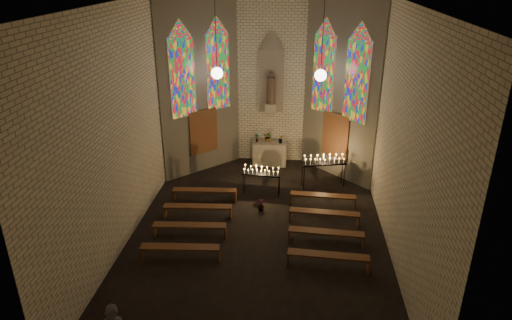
# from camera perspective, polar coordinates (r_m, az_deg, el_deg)

# --- Properties ---
(floor) EXTENTS (12.00, 12.00, 0.00)m
(floor) POSITION_cam_1_polar(r_m,az_deg,el_deg) (14.79, 0.27, -9.10)
(floor) COLOR black
(floor) RESTS_ON ground
(room) EXTENTS (8.22, 12.43, 7.00)m
(room) POSITION_cam_1_polar(r_m,az_deg,el_deg) (16.38, 1.35, 8.45)
(room) COLOR #F4E9CC
(room) RESTS_ON ground
(altar) EXTENTS (1.40, 0.60, 1.00)m
(altar) POSITION_cam_1_polar(r_m,az_deg,el_deg) (19.39, 1.71, 0.83)
(altar) COLOR beige
(altar) RESTS_ON ground
(flower_vase_left) EXTENTS (0.20, 0.15, 0.36)m
(flower_vase_left) POSITION_cam_1_polar(r_m,az_deg,el_deg) (19.20, 0.09, 2.79)
(flower_vase_left) COLOR #4C723F
(flower_vase_left) RESTS_ON altar
(flower_vase_center) EXTENTS (0.49, 0.46, 0.43)m
(flower_vase_center) POSITION_cam_1_polar(r_m,az_deg,el_deg) (19.21, 1.51, 2.91)
(flower_vase_center) COLOR #4C723F
(flower_vase_center) RESTS_ON altar
(flower_vase_right) EXTENTS (0.21, 0.17, 0.38)m
(flower_vase_right) POSITION_cam_1_polar(r_m,az_deg,el_deg) (19.08, 3.15, 2.66)
(flower_vase_right) COLOR #4C723F
(flower_vase_right) RESTS_ON altar
(aisle_flower_pot) EXTENTS (0.30, 0.30, 0.42)m
(aisle_flower_pot) POSITION_cam_1_polar(r_m,az_deg,el_deg) (15.91, 0.61, -5.67)
(aisle_flower_pot) COLOR #4C723F
(aisle_flower_pot) RESTS_ON ground
(votive_stand_left) EXTENTS (1.44, 0.46, 1.04)m
(votive_stand_left) POSITION_cam_1_polar(r_m,az_deg,el_deg) (16.72, 0.67, -1.54)
(votive_stand_left) COLOR black
(votive_stand_left) RESTS_ON ground
(votive_stand_right) EXTENTS (1.73, 0.76, 1.24)m
(votive_stand_right) POSITION_cam_1_polar(r_m,az_deg,el_deg) (17.41, 8.51, -0.14)
(votive_stand_right) COLOR black
(votive_stand_right) RESTS_ON ground
(pew_left_0) EXTENTS (2.31, 0.46, 0.44)m
(pew_left_0) POSITION_cam_1_polar(r_m,az_deg,el_deg) (16.61, -6.44, -3.94)
(pew_left_0) COLOR #573119
(pew_left_0) RESTS_ON ground
(pew_right_0) EXTENTS (2.31, 0.46, 0.44)m
(pew_right_0) POSITION_cam_1_polar(r_m,az_deg,el_deg) (16.33, 8.37, -4.56)
(pew_right_0) COLOR #573119
(pew_right_0) RESTS_ON ground
(pew_left_1) EXTENTS (2.31, 0.46, 0.44)m
(pew_left_1) POSITION_cam_1_polar(r_m,az_deg,el_deg) (15.58, -7.31, -5.95)
(pew_left_1) COLOR #573119
(pew_left_1) RESTS_ON ground
(pew_right_1) EXTENTS (2.31, 0.46, 0.44)m
(pew_right_1) POSITION_cam_1_polar(r_m,az_deg,el_deg) (15.28, 8.55, -6.67)
(pew_right_1) COLOR #573119
(pew_right_1) RESTS_ON ground
(pew_left_2) EXTENTS (2.31, 0.46, 0.44)m
(pew_left_2) POSITION_cam_1_polar(r_m,az_deg,el_deg) (14.57, -8.30, -8.25)
(pew_left_2) COLOR #573119
(pew_left_2) RESTS_ON ground
(pew_right_2) EXTENTS (2.31, 0.46, 0.44)m
(pew_right_2) POSITION_cam_1_polar(r_m,az_deg,el_deg) (14.25, 8.76, -9.08)
(pew_right_2) COLOR #573119
(pew_right_2) RESTS_ON ground
(pew_left_3) EXTENTS (2.31, 0.46, 0.44)m
(pew_left_3) POSITION_cam_1_polar(r_m,az_deg,el_deg) (13.60, -9.46, -10.88)
(pew_left_3) COLOR #573119
(pew_left_3) RESTS_ON ground
(pew_right_3) EXTENTS (2.31, 0.46, 0.44)m
(pew_right_3) POSITION_cam_1_polar(r_m,az_deg,el_deg) (13.26, 9.01, -11.86)
(pew_right_3) COLOR #573119
(pew_right_3) RESTS_ON ground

